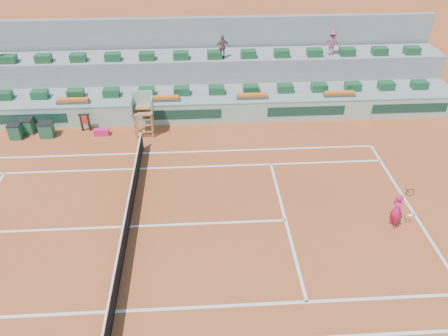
{
  "coord_description": "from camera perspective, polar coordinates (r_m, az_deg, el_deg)",
  "views": [
    {
      "loc": [
        3.05,
        -13.39,
        12.09
      ],
      "look_at": [
        4.0,
        2.5,
        1.0
      ],
      "focal_mm": 35.0,
      "sensor_mm": 36.0,
      "label": 1
    }
  ],
  "objects": [
    {
      "name": "advertising_hoarding",
      "position": [
        24.89,
        -10.09,
        6.89
      ],
      "size": [
        36.0,
        0.34,
        1.26
      ],
      "color": "#92B8A1",
      "rests_on": "ground"
    },
    {
      "name": "ground",
      "position": [
        18.29,
        -12.23,
        -7.49
      ],
      "size": [
        90.0,
        90.0,
        0.0
      ],
      "primitive_type": "plane",
      "color": "#A54420",
      "rests_on": "ground"
    },
    {
      "name": "seat_row_lower",
      "position": [
        25.71,
        -10.07,
        9.8
      ],
      "size": [
        32.9,
        0.6,
        0.44
      ],
      "color": "#194D2A",
      "rests_on": "seating_tier_lower"
    },
    {
      "name": "seating_tier_upper",
      "position": [
        28.03,
        -9.61,
        11.74
      ],
      "size": [
        36.0,
        2.4,
        2.6
      ],
      "primitive_type": "cube",
      "color": "gray",
      "rests_on": "ground"
    },
    {
      "name": "drink_cooler_b",
      "position": [
        26.16,
        -24.45,
        5.06
      ],
      "size": [
        0.81,
        0.7,
        0.84
      ],
      "color": "#1A4F33",
      "rests_on": "ground"
    },
    {
      "name": "tennis_player",
      "position": [
        18.69,
        21.64,
        -5.18
      ],
      "size": [
        0.52,
        0.89,
        2.28
      ],
      "color": "#DA1C64",
      "rests_on": "ground"
    },
    {
      "name": "drink_cooler_a",
      "position": [
        25.32,
        -22.17,
        4.67
      ],
      "size": [
        0.74,
        0.64,
        0.84
      ],
      "color": "#1A4F33",
      "rests_on": "ground"
    },
    {
      "name": "umpire_chair",
      "position": [
        23.59,
        -10.58,
        7.7
      ],
      "size": [
        1.1,
        0.9,
        2.4
      ],
      "color": "olive",
      "rests_on": "ground"
    },
    {
      "name": "tennis_net",
      "position": [
        17.95,
        -12.44,
        -6.24
      ],
      "size": [
        0.1,
        11.97,
        1.1
      ],
      "color": "black",
      "rests_on": "ground"
    },
    {
      "name": "towel_rack",
      "position": [
        25.09,
        -17.71,
        5.87
      ],
      "size": [
        0.6,
        0.1,
        1.03
      ],
      "color": "black",
      "rests_on": "ground"
    },
    {
      "name": "flower_planters",
      "position": [
        25.25,
        -13.62,
        8.64
      ],
      "size": [
        26.8,
        0.36,
        0.28
      ],
      "color": "#484848",
      "rests_on": "seating_tier_lower"
    },
    {
      "name": "seat_row_upper",
      "position": [
        26.92,
        -10.03,
        14.21
      ],
      "size": [
        32.9,
        0.6,
        0.44
      ],
      "color": "#194D2A",
      "rests_on": "seating_tier_upper"
    },
    {
      "name": "spectator_right",
      "position": [
        27.87,
        13.93,
        15.63
      ],
      "size": [
        1.09,
        0.81,
        1.51
      ],
      "primitive_type": "imported",
      "rotation": [
        0.0,
        0.0,
        2.87
      ],
      "color": "#8F4752",
      "rests_on": "seating_tier_upper"
    },
    {
      "name": "spectator_mid",
      "position": [
        26.59,
        -0.19,
        15.55
      ],
      "size": [
        0.86,
        0.47,
        1.39
      ],
      "primitive_type": "imported",
      "rotation": [
        0.0,
        0.0,
        3.31
      ],
      "color": "#774F59",
      "rests_on": "seating_tier_upper"
    },
    {
      "name": "seating_tier_lower",
      "position": [
        26.86,
        -9.73,
        9.03
      ],
      "size": [
        36.0,
        4.0,
        1.2
      ],
      "primitive_type": "cube",
      "color": "gray",
      "rests_on": "ground"
    },
    {
      "name": "court_lines",
      "position": [
        18.29,
        -12.23,
        -7.48
      ],
      "size": [
        23.89,
        11.09,
        0.01
      ],
      "color": "white",
      "rests_on": "ground"
    },
    {
      "name": "drink_cooler_c",
      "position": [
        25.8,
        -25.6,
        4.33
      ],
      "size": [
        0.65,
        0.56,
        0.84
      ],
      "color": "#1A4F33",
      "rests_on": "ground"
    },
    {
      "name": "stadium_back_wall",
      "position": [
        29.18,
        -9.53,
        14.59
      ],
      "size": [
        36.0,
        0.4,
        4.4
      ],
      "primitive_type": "cube",
      "color": "gray",
      "rests_on": "ground"
    },
    {
      "name": "player_bag",
      "position": [
        24.63,
        -15.69,
        4.53
      ],
      "size": [
        0.79,
        0.35,
        0.35
      ],
      "primitive_type": "cube",
      "color": "#DA1C64",
      "rests_on": "ground"
    }
  ]
}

